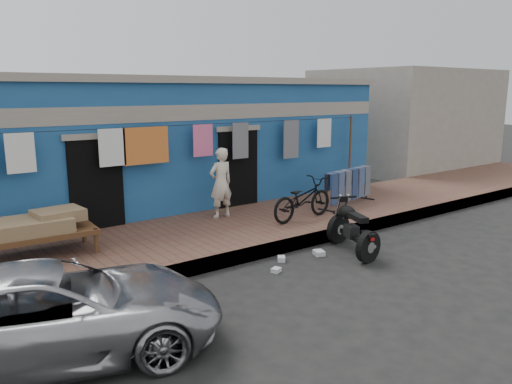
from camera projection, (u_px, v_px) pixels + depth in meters
The scene contains 15 objects.
ground at pixel (329, 281), 8.12m from camera, with size 80.00×80.00×0.00m, color black.
sidewalk at pixel (228, 232), 10.45m from camera, with size 28.00×3.00×0.25m, color brown.
curb at pixel (270, 250), 9.31m from camera, with size 28.00×0.10×0.25m, color gray.
building at pixel (144, 142), 13.27m from camera, with size 12.20×5.20×3.36m.
neighbor_right at pixel (404, 120), 19.68m from camera, with size 6.00×5.00×3.80m, color #9E9384.
clothesline at pixel (182, 148), 10.90m from camera, with size 10.06×0.06×2.10m.
car at pixel (49, 311), 5.69m from camera, with size 1.84×4.04×1.14m, color #ABAAAF.
seated_person at pixel (221, 183), 11.03m from camera, with size 0.56×0.38×1.56m, color beige.
bicycle at pixel (303, 195), 10.90m from camera, with size 0.61×1.72×1.12m, color black.
motorcycle at pixel (353, 227), 9.47m from camera, with size 1.05×1.64×1.00m, color black, non-canonical shape.
charpoy at pixel (33, 236), 8.46m from camera, with size 2.20×1.12×0.73m, color brown, non-canonical shape.
jeans_rack at pixel (348, 187), 12.32m from camera, with size 1.95×0.72×0.92m, color black, non-canonical shape.
litter_a at pixel (276, 270), 8.50m from camera, with size 0.16×0.13×0.07m, color silver.
litter_b at pixel (281, 259), 9.04m from camera, with size 0.18×0.13×0.09m, color silver.
litter_c at pixel (319, 253), 9.38m from camera, with size 0.22×0.17×0.09m, color silver.
Camera 1 is at (-5.54, -5.43, 3.05)m, focal length 35.00 mm.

